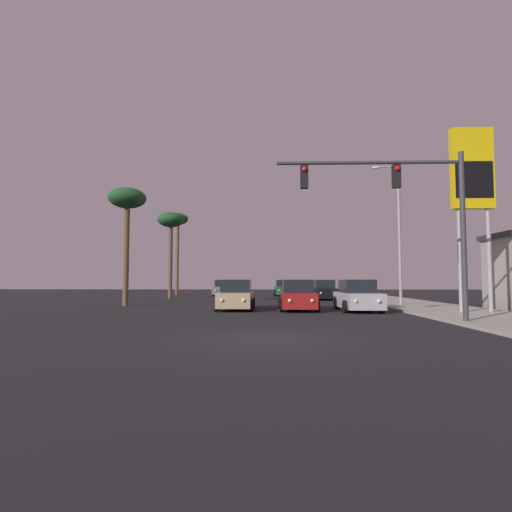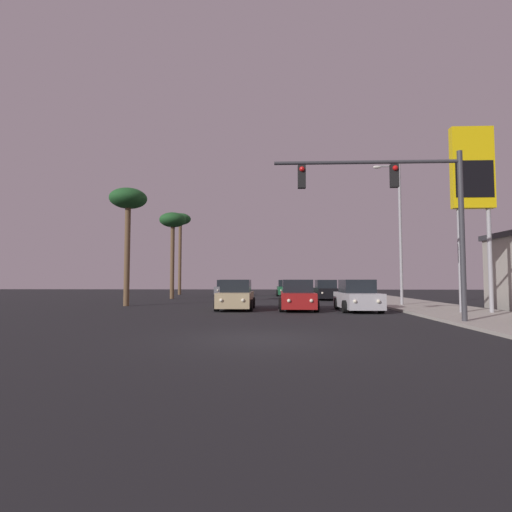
% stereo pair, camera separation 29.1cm
% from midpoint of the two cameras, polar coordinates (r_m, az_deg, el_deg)
% --- Properties ---
extents(ground_plane, '(120.00, 120.00, 0.00)m').
position_cam_midpoint_polar(ground_plane, '(11.44, 0.66, -11.78)').
color(ground_plane, black).
extents(sidewalk_right, '(5.00, 60.00, 0.12)m').
position_cam_midpoint_polar(sidewalk_right, '(23.31, 25.39, -7.05)').
color(sidewalk_right, '#9E998E').
rests_on(sidewalk_right, ground).
extents(car_black, '(2.04, 4.32, 1.68)m').
position_cam_midpoint_polar(car_black, '(34.37, 9.47, -4.91)').
color(car_black, black).
rests_on(car_black, ground).
extents(car_red, '(2.04, 4.32, 1.68)m').
position_cam_midpoint_polar(car_red, '(22.25, 5.60, -5.75)').
color(car_red, maroon).
rests_on(car_red, ground).
extents(car_silver, '(2.04, 4.34, 1.68)m').
position_cam_midpoint_polar(car_silver, '(22.21, 13.92, -5.67)').
color(car_silver, '#B7B7BC').
rests_on(car_silver, ground).
extents(car_green, '(2.04, 4.33, 1.68)m').
position_cam_midpoint_polar(car_green, '(42.42, 3.79, -4.67)').
color(car_green, '#195933').
rests_on(car_green, ground).
extents(car_tan, '(2.04, 4.32, 1.68)m').
position_cam_midpoint_polar(car_tan, '(22.59, -3.23, -5.72)').
color(car_tan, tan).
rests_on(car_tan, ground).
extents(car_grey, '(2.04, 4.34, 1.68)m').
position_cam_midpoint_polar(car_grey, '(42.42, -4.86, -4.66)').
color(car_grey, slate).
rests_on(car_grey, ground).
extents(traffic_light_mast, '(7.22, 0.36, 6.50)m').
position_cam_midpoint_polar(traffic_light_mast, '(16.54, 20.47, 7.44)').
color(traffic_light_mast, '#38383D').
rests_on(traffic_light_mast, sidewalk_right).
extents(street_lamp, '(1.74, 0.24, 9.00)m').
position_cam_midpoint_polar(street_lamp, '(27.06, 19.23, 4.08)').
color(street_lamp, '#99999E').
rests_on(street_lamp, sidewalk_right).
extents(gas_station_sign, '(2.00, 0.42, 9.00)m').
position_cam_midpoint_polar(gas_station_sign, '(22.43, 28.16, 9.73)').
color(gas_station_sign, '#99999E').
rests_on(gas_station_sign, sidewalk_right).
extents(palm_tree_near, '(2.40, 2.40, 7.63)m').
position_cam_midpoint_polar(palm_tree_near, '(27.40, -18.21, 7.11)').
color(palm_tree_near, brown).
rests_on(palm_tree_near, ground).
extents(palm_tree_far, '(2.40, 2.40, 9.37)m').
position_cam_midpoint_polar(palm_tree_far, '(46.97, -11.29, 4.54)').
color(palm_tree_far, brown).
rests_on(palm_tree_far, ground).
extents(palm_tree_mid, '(2.40, 2.40, 7.74)m').
position_cam_midpoint_polar(palm_tree_mid, '(36.75, -12.28, 4.50)').
color(palm_tree_mid, brown).
rests_on(palm_tree_mid, ground).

